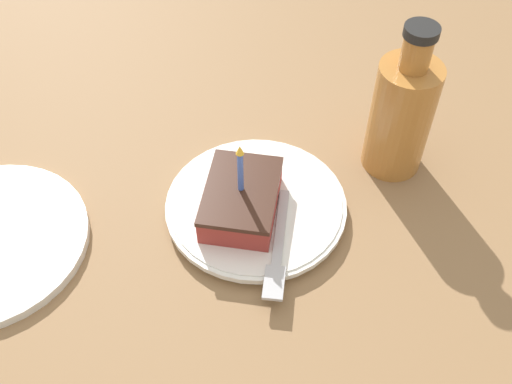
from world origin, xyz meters
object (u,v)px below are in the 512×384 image
Objects in this scene: fork at (278,250)px; plate at (256,206)px; cake_slice at (241,199)px; bottle at (401,114)px.

plate is at bearing 118.11° from fork.
cake_slice is 0.76× the size of fork.
bottle is at bearing 35.13° from plate.
bottle is at bearing 55.25° from fork.
bottle is (0.13, 0.19, 0.07)m from fork.
fork is 0.74× the size of bottle.
fork is at bearing -61.89° from plate.
cake_slice is 0.08m from fork.
cake_slice reaches higher than fork.
plate is 1.06× the size of bottle.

